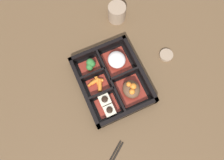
# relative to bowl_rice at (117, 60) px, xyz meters

# --- Properties ---
(ground_plane) EXTENTS (3.00, 3.00, 0.00)m
(ground_plane) POSITION_rel_bowl_rice_xyz_m (0.06, -0.05, -0.03)
(ground_plane) COLOR brown
(bento_base) EXTENTS (0.29, 0.24, 0.01)m
(bento_base) POSITION_rel_bowl_rice_xyz_m (0.06, -0.05, -0.03)
(bento_base) COLOR black
(bento_base) RESTS_ON ground_plane
(bento_rim) EXTENTS (0.29, 0.24, 0.04)m
(bento_rim) POSITION_rel_bowl_rice_xyz_m (0.06, -0.05, -0.01)
(bento_rim) COLOR black
(bento_rim) RESTS_ON ground_plane
(bowl_rice) EXTENTS (0.11, 0.09, 0.05)m
(bowl_rice) POSITION_rel_bowl_rice_xyz_m (0.00, 0.00, 0.00)
(bowl_rice) COLOR maroon
(bowl_rice) RESTS_ON bento_base
(bowl_stew) EXTENTS (0.11, 0.09, 0.06)m
(bowl_stew) POSITION_rel_bowl_rice_xyz_m (0.13, -0.00, 0.00)
(bowl_stew) COLOR maroon
(bowl_stew) RESTS_ON bento_base
(bowl_greens) EXTENTS (0.06, 0.08, 0.04)m
(bowl_greens) POSITION_rel_bowl_rice_xyz_m (-0.03, -0.10, -0.01)
(bowl_greens) COLOR maroon
(bowl_greens) RESTS_ON bento_base
(bowl_carrots) EXTENTS (0.06, 0.08, 0.02)m
(bowl_carrots) POSITION_rel_bowl_rice_xyz_m (0.05, -0.10, -0.01)
(bowl_carrots) COLOR maroon
(bowl_carrots) RESTS_ON bento_base
(bowl_tofu) EXTENTS (0.08, 0.08, 0.04)m
(bowl_tofu) POSITION_rel_bowl_rice_xyz_m (0.15, -0.10, -0.01)
(bowl_tofu) COLOR maroon
(bowl_tofu) RESTS_ON bento_base
(tea_cup) EXTENTS (0.07, 0.07, 0.07)m
(tea_cup) POSITION_rel_bowl_rice_xyz_m (-0.19, 0.09, 0.01)
(tea_cup) COLOR gray
(tea_cup) RESTS_ON ground_plane
(sauce_dish) EXTENTS (0.05, 0.05, 0.01)m
(sauce_dish) POSITION_rel_bowl_rice_xyz_m (0.05, 0.19, -0.02)
(sauce_dish) COLOR gray
(sauce_dish) RESTS_ON ground_plane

